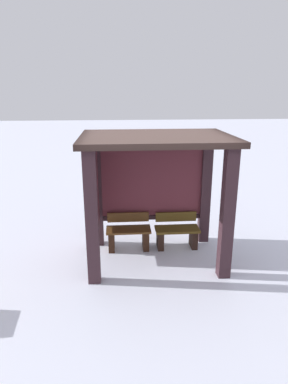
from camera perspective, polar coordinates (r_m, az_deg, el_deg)
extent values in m
plane|color=white|center=(6.64, 1.91, -11.19)|extent=(60.00, 60.00, 0.00)
cube|color=#341F25|center=(5.48, -8.89, -4.59)|extent=(0.21, 0.21, 2.29)
cube|color=#341F25|center=(5.75, 14.04, -3.85)|extent=(0.21, 0.21, 2.29)
cube|color=#341F25|center=(6.85, -8.05, -0.07)|extent=(0.21, 0.21, 2.29)
cube|color=#341F25|center=(7.07, 10.41, 0.35)|extent=(0.21, 0.21, 2.29)
cube|color=#2F211D|center=(5.90, 2.13, 9.18)|extent=(2.65, 1.86, 0.10)
cube|color=maroon|center=(6.80, 1.34, 2.34)|extent=(2.04, 0.08, 1.57)
cube|color=#341F25|center=(7.04, 1.31, -4.35)|extent=(2.04, 0.06, 0.08)
cube|color=maroon|center=(6.32, -8.39, 1.01)|extent=(0.08, 0.80, 1.57)
cube|color=#533316|center=(6.81, -2.66, -6.44)|extent=(0.90, 0.41, 0.04)
cube|color=#533316|center=(6.90, -2.74, -4.31)|extent=(0.85, 0.04, 0.20)
cube|color=black|center=(6.92, 0.28, -8.07)|extent=(0.12, 0.35, 0.41)
cube|color=black|center=(6.90, -5.56, -8.22)|extent=(0.12, 0.35, 0.41)
cube|color=#543E17|center=(6.92, 5.68, -6.34)|extent=(0.90, 0.40, 0.05)
cube|color=#543E17|center=(7.00, 5.47, -4.22)|extent=(0.85, 0.04, 0.20)
cube|color=black|center=(7.07, 8.43, -7.81)|extent=(0.12, 0.34, 0.38)
cube|color=black|center=(6.95, 2.77, -8.08)|extent=(0.12, 0.34, 0.38)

